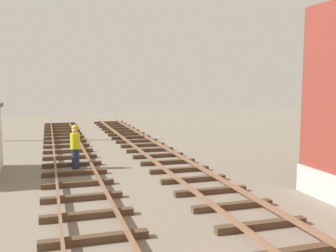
{
  "coord_description": "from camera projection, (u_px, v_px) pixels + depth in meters",
  "views": [
    {
      "loc": [
        -3.83,
        -1.11,
        3.69
      ],
      "look_at": [
        0.57,
        13.12,
        1.96
      ],
      "focal_mm": 41.59,
      "sensor_mm": 36.0,
      "label": 1
    }
  ],
  "objects": [
    {
      "name": "track_worker_foreground",
      "position": [
        75.0,
        147.0,
        16.33
      ],
      "size": [
        0.4,
        0.4,
        1.87
      ],
      "color": "#262D4C",
      "rests_on": "ground"
    }
  ]
}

